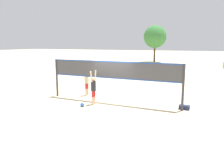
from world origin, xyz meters
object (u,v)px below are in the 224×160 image
Objects in this scene: gear_bag at (184,107)px; volleyball at (82,105)px; player_spiker at (93,87)px; tree_left_cluster at (155,37)px; player_blocker at (87,80)px; volleyball_net at (112,73)px.

volleyball is at bearing -160.96° from gear_bag.
player_spiker is 5.09m from gear_bag.
tree_left_cluster reaches higher than volleyball.
tree_left_cluster is at bearing 106.31° from gear_bag.
player_spiker is at bearing -166.98° from gear_bag.
player_blocker is at bearing 174.37° from gear_bag.
player_spiker is 8.82× the size of volleyball.
gear_bag is (4.09, 0.29, -1.63)m from volleyball_net.
player_spiker is 2.30m from player_blocker.
tree_left_cluster reaches higher than player_spiker.
volleyball is (-0.35, -0.68, -0.91)m from player_spiker.
tree_left_cluster is at bearing 98.68° from volleyball_net.
player_spiker reaches higher than volleyball.
volleyball is 5.53m from gear_bag.
volleyball_net is at bearing 53.05° from volleyball.
player_spiker reaches higher than gear_bag.
player_blocker is at bearing -85.49° from tree_left_cluster.
volleyball_net is 2.54m from player_blocker.
volleyball_net is 30.33m from tree_left_cluster.
volleyball is 31.87m from tree_left_cluster.
gear_bag is 31.12m from tree_left_cluster.
volleyball_net reaches higher than volleyball.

